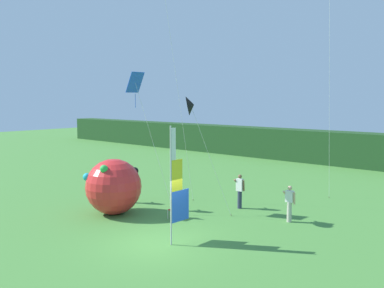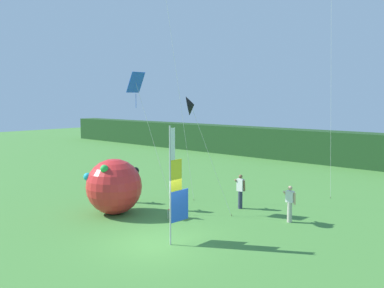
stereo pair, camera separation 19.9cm
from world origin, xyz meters
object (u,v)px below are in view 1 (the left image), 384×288
object	(u,v)px
inflatable_balloon	(114,187)
kite_black_delta_4	(191,105)
person_far_left	(129,186)
kite_blue_diamond_2	(136,86)
banner_flag	(176,187)
person_near_banner	(176,194)
person_far_right	(240,190)
folding_chair	(177,208)
person_mid_field	(290,203)

from	to	relation	value
inflatable_balloon	kite_black_delta_4	xyz separation A→B (m)	(3.23, 2.00, 3.92)
person_far_left	kite_blue_diamond_2	world-z (taller)	kite_blue_diamond_2
person_far_left	kite_black_delta_4	bearing A→B (deg)	0.73
person_far_left	kite_blue_diamond_2	size ratio (longest dim) A/B	0.24
person_far_left	kite_black_delta_4	xyz separation A→B (m)	(4.41, 0.06, 4.39)
banner_flag	person_near_banner	distance (m)	4.95
person_far_right	kite_blue_diamond_2	xyz separation A→B (m)	(-3.76, -3.59, 5.25)
banner_flag	kite_blue_diamond_2	size ratio (longest dim) A/B	0.67
banner_flag	person_far_left	world-z (taller)	banner_flag
folding_chair	kite_black_delta_4	distance (m)	4.81
person_near_banner	kite_black_delta_4	distance (m)	4.67
person_far_left	person_far_right	bearing A→B (deg)	30.08
person_near_banner	inflatable_balloon	xyz separation A→B (m)	(-1.84, -2.47, 0.51)
person_far_left	inflatable_balloon	bearing A→B (deg)	-58.95
person_far_left	person_far_right	xyz separation A→B (m)	(5.15, 2.98, 0.05)
person_near_banner	person_far_left	size ratio (longest dim) A/B	0.95
person_far_left	folding_chair	world-z (taller)	person_far_left
person_mid_field	person_far_right	distance (m)	3.11
person_far_left	inflatable_balloon	world-z (taller)	inflatable_balloon
kite_black_delta_4	kite_blue_diamond_2	bearing A→B (deg)	-167.66
person_far_right	inflatable_balloon	xyz separation A→B (m)	(-3.97, -4.93, 0.42)
person_far_right	person_far_left	bearing A→B (deg)	-149.92
person_near_banner	person_far_left	xyz separation A→B (m)	(-3.02, -0.52, 0.05)
banner_flag	person_far_right	size ratio (longest dim) A/B	2.62
folding_chair	person_near_banner	bearing A→B (deg)	134.07
person_near_banner	folding_chair	distance (m)	1.42
inflatable_balloon	kite_blue_diamond_2	distance (m)	5.02
person_far_right	inflatable_balloon	bearing A→B (deg)	-128.88
inflatable_balloon	kite_black_delta_4	world-z (taller)	kite_black_delta_4
person_mid_field	person_far_right	size ratio (longest dim) A/B	0.95
person_mid_field	person_far_left	xyz separation A→B (m)	(-8.22, -2.51, 0.00)
person_mid_field	folding_chair	xyz separation A→B (m)	(-4.24, -2.98, -0.38)
person_near_banner	kite_blue_diamond_2	size ratio (longest dim) A/B	0.23
person_near_banner	inflatable_balloon	bearing A→B (deg)	-126.76
banner_flag	person_mid_field	world-z (taller)	banner_flag
person_near_banner	person_mid_field	size ratio (longest dim) A/B	0.95
banner_flag	person_mid_field	xyz separation A→B (m)	(1.92, 5.43, -1.31)
banner_flag	person_far_left	size ratio (longest dim) A/B	2.74
person_far_left	person_near_banner	bearing A→B (deg)	9.78
kite_black_delta_4	person_mid_field	bearing A→B (deg)	32.74
banner_flag	inflatable_balloon	distance (m)	5.29
person_far_right	banner_flag	bearing A→B (deg)	-78.92
person_far_left	inflatable_balloon	xyz separation A→B (m)	(1.17, -1.95, 0.47)
person_far_right	person_near_banner	bearing A→B (deg)	-130.88
person_far_left	kite_blue_diamond_2	distance (m)	5.51
banner_flag	person_far_left	distance (m)	7.07
person_near_banner	kite_blue_diamond_2	world-z (taller)	kite_blue_diamond_2
folding_chair	kite_blue_diamond_2	bearing A→B (deg)	-177.11
person_mid_field	person_far_right	bearing A→B (deg)	171.25
banner_flag	kite_black_delta_4	world-z (taller)	kite_black_delta_4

